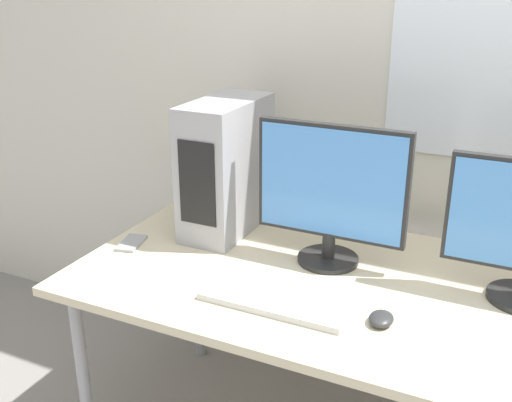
{
  "coord_description": "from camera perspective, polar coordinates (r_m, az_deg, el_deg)",
  "views": [
    {
      "loc": [
        -0.01,
        -1.13,
        1.61
      ],
      "look_at": [
        -0.76,
        0.44,
        0.93
      ],
      "focal_mm": 42.0,
      "sensor_mm": 36.0,
      "label": 1
    }
  ],
  "objects": [
    {
      "name": "keyboard",
      "position": [
        1.72,
        1.9,
        -9.41
      ],
      "size": [
        0.43,
        0.16,
        0.02
      ],
      "color": "silver",
      "rests_on": "desk"
    },
    {
      "name": "desk",
      "position": [
        1.82,
        22.55,
        -11.04
      ],
      "size": [
        2.58,
        0.89,
        0.72
      ],
      "color": "beige",
      "rests_on": "ground_plane"
    },
    {
      "name": "monitor_main",
      "position": [
        1.87,
        7.16,
        0.91
      ],
      "size": [
        0.48,
        0.2,
        0.46
      ],
      "color": "black",
      "rests_on": "desk"
    },
    {
      "name": "pc_tower",
      "position": [
        2.12,
        -2.85,
        3.28
      ],
      "size": [
        0.19,
        0.4,
        0.47
      ],
      "color": "#9E9EA3",
      "rests_on": "desk"
    },
    {
      "name": "mouse",
      "position": [
        1.66,
        11.83,
        -10.92
      ],
      "size": [
        0.07,
        0.08,
        0.03
      ],
      "color": "#2D2D2D",
      "rests_on": "desk"
    },
    {
      "name": "cell_phone",
      "position": [
        2.11,
        -11.79,
        -3.94
      ],
      "size": [
        0.1,
        0.14,
        0.01
      ],
      "rotation": [
        0.0,
        0.0,
        0.23
      ],
      "color": "#99999E",
      "rests_on": "desk"
    }
  ]
}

